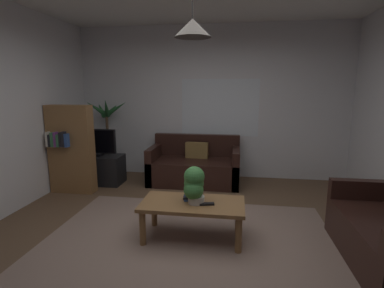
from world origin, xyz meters
The scene contains 16 objects.
floor centered at (0.00, 0.00, -0.01)m, with size 4.93×5.16×0.02m, color brown.
rug centered at (0.00, -0.20, 0.00)m, with size 3.21×2.84×0.01m, color gray.
wall_back centered at (0.00, 2.61, 1.39)m, with size 5.05×0.06×2.77m, color silver.
window_pane centered at (0.18, 2.58, 1.30)m, with size 1.41×0.01×1.04m, color white.
couch_under_window centered at (-0.23, 2.11, 0.28)m, with size 1.56×0.80×0.82m.
coffee_table centered at (0.03, 0.16, 0.36)m, with size 1.13×0.58×0.42m.
book_on_table_0 centered at (0.00, 0.22, 0.43)m, with size 0.16×0.10×0.02m, color #2D4C8C.
book_on_table_1 centered at (-0.01, 0.22, 0.46)m, with size 0.14×0.11×0.02m, color black.
book_on_table_2 centered at (0.00, 0.22, 0.48)m, with size 0.13×0.09×0.02m, color #2D4C8C.
remote_on_table_0 centered at (0.19, 0.10, 0.44)m, with size 0.05×0.16×0.02m, color black.
potted_plant_on_table centered at (0.05, 0.15, 0.64)m, with size 0.23×0.25×0.41m.
tv_stand centered at (-1.92, 1.83, 0.25)m, with size 0.90×0.44×0.50m, color black.
tv centered at (-1.92, 1.81, 0.74)m, with size 0.74×0.16×0.47m.
potted_palm_corner centered at (-1.92, 2.32, 0.62)m, with size 0.80×0.70×1.51m.
bookshelf_corner centered at (-2.10, 1.36, 0.71)m, with size 0.70×0.31×1.40m.
pendant_lamp centered at (0.03, 0.16, 2.24)m, with size 0.37×0.37×0.62m.
Camera 1 is at (0.48, -2.87, 1.67)m, focal length 27.55 mm.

